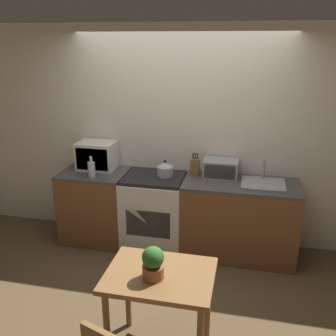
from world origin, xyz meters
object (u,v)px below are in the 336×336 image
kettle (165,169)px  microwave (97,156)px  stove_range (154,211)px  bottle (91,169)px  dining_table (160,287)px  toaster_oven (221,168)px

kettle → microwave: microwave is taller
microwave → stove_range: bearing=-9.1°
bottle → dining_table: 1.91m
stove_range → microwave: size_ratio=1.99×
stove_range → microwave: (-0.75, 0.12, 0.62)m
stove_range → toaster_oven: bearing=11.4°
dining_table → stove_range: bearing=105.8°
kettle → dining_table: 1.77m
stove_range → bottle: 0.91m
stove_range → kettle: (0.12, 0.05, 0.53)m
kettle → bottle: (-0.82, -0.23, 0.01)m
bottle → dining_table: bottle is taller
kettle → toaster_oven: 0.65m
dining_table → bottle: bearing=128.4°
kettle → microwave: bearing=175.5°
toaster_oven → dining_table: size_ratio=0.49×
kettle → dining_table: bearing=-78.5°
stove_range → toaster_oven: (0.76, 0.15, 0.55)m
stove_range → kettle: kettle is taller
stove_range → microwave: bearing=170.9°
toaster_oven → kettle: bearing=-171.1°
microwave → bottle: (0.05, -0.30, -0.07)m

